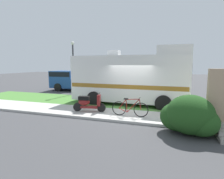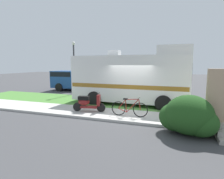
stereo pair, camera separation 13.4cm
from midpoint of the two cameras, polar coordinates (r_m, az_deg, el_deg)
The scene contains 10 objects.
ground_plane at distance 10.24m, azimuth 5.42°, elevation -6.60°, with size 80.00×80.00×0.00m, color #424244.
sidewalk at distance 9.10m, azimuth 3.65°, elevation -8.05°, with size 24.00×2.00×0.12m.
grass_strip at distance 11.65m, azimuth 7.15°, elevation -4.62°, with size 24.00×3.40×0.08m.
motorhome_rv at distance 11.68m, azimuth 6.51°, elevation 3.65°, with size 7.11×2.81×3.56m.
scooter at distance 9.55m, azimuth -7.15°, elevation -4.13°, with size 1.69×0.60×0.97m.
bicycle at distance 8.67m, azimuth 5.84°, elevation -5.85°, with size 1.73×0.52×0.90m.
pickup_truck_near at distance 18.25m, azimuth -11.64°, elevation 2.88°, with size 5.16×2.20×1.89m.
bush_by_porch at distance 7.24m, azimuth 23.09°, elevation -7.82°, with size 2.03×1.52×1.44m.
bottle_green at distance 8.95m, azimuth 30.50°, elevation -8.23°, with size 0.06×0.06×0.29m.
street_lamp_post at distance 15.33m, azimuth -11.52°, elevation 8.07°, with size 0.28×0.28×4.36m.
Camera 2 is at (2.34, -9.62, 2.57)m, focal length 29.34 mm.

